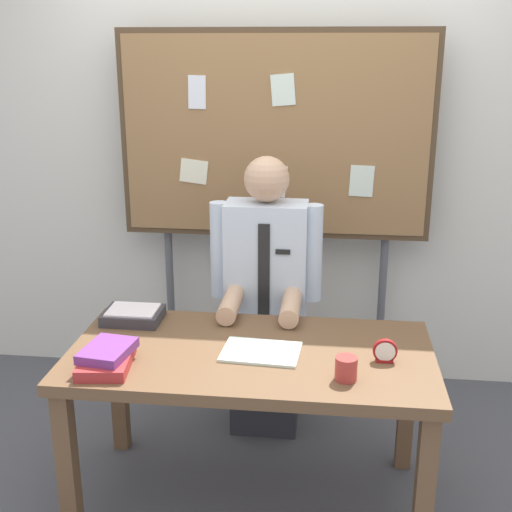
{
  "coord_description": "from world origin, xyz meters",
  "views": [
    {
      "loc": [
        0.31,
        -2.44,
        1.92
      ],
      "look_at": [
        0.0,
        0.19,
        1.08
      ],
      "focal_mm": 46.09,
      "sensor_mm": 36.0,
      "label": 1
    }
  ],
  "objects_px": {
    "desk": "(251,371)",
    "coffee_mug": "(346,369)",
    "bulletin_board": "(275,140)",
    "paper_tray": "(133,315)",
    "open_notebook": "(261,352)",
    "book_stack": "(107,357)",
    "desk_clock": "(385,352)",
    "person": "(266,307)"
  },
  "relations": [
    {
      "from": "person",
      "to": "desk_clock",
      "type": "height_order",
      "value": "person"
    },
    {
      "from": "open_notebook",
      "to": "coffee_mug",
      "type": "bearing_deg",
      "value": -28.44
    },
    {
      "from": "desk",
      "to": "paper_tray",
      "type": "height_order",
      "value": "paper_tray"
    },
    {
      "from": "paper_tray",
      "to": "bulletin_board",
      "type": "bearing_deg",
      "value": 55.28
    },
    {
      "from": "desk",
      "to": "desk_clock",
      "type": "height_order",
      "value": "desk_clock"
    },
    {
      "from": "bulletin_board",
      "to": "desk_clock",
      "type": "relative_size",
      "value": 20.97
    },
    {
      "from": "desk",
      "to": "desk_clock",
      "type": "distance_m",
      "value": 0.56
    },
    {
      "from": "bulletin_board",
      "to": "paper_tray",
      "type": "height_order",
      "value": "bulletin_board"
    },
    {
      "from": "bulletin_board",
      "to": "paper_tray",
      "type": "relative_size",
      "value": 7.76
    },
    {
      "from": "desk",
      "to": "bulletin_board",
      "type": "xyz_separation_m",
      "value": [
        -0.0,
        1.07,
        0.81
      ]
    },
    {
      "from": "paper_tray",
      "to": "desk",
      "type": "bearing_deg",
      "value": -23.12
    },
    {
      "from": "book_stack",
      "to": "desk_clock",
      "type": "relative_size",
      "value": 3.08
    },
    {
      "from": "book_stack",
      "to": "open_notebook",
      "type": "height_order",
      "value": "book_stack"
    },
    {
      "from": "bulletin_board",
      "to": "book_stack",
      "type": "relative_size",
      "value": 6.82
    },
    {
      "from": "desk",
      "to": "open_notebook",
      "type": "bearing_deg",
      "value": -24.01
    },
    {
      "from": "desk",
      "to": "open_notebook",
      "type": "xyz_separation_m",
      "value": [
        0.04,
        -0.02,
        0.1
      ]
    },
    {
      "from": "book_stack",
      "to": "desk",
      "type": "bearing_deg",
      "value": 20.69
    },
    {
      "from": "book_stack",
      "to": "person",
      "type": "bearing_deg",
      "value": 56.64
    },
    {
      "from": "coffee_mug",
      "to": "paper_tray",
      "type": "height_order",
      "value": "coffee_mug"
    },
    {
      "from": "desk",
      "to": "paper_tray",
      "type": "distance_m",
      "value": 0.63
    },
    {
      "from": "paper_tray",
      "to": "open_notebook",
      "type": "bearing_deg",
      "value": -23.19
    },
    {
      "from": "open_notebook",
      "to": "desk_clock",
      "type": "xyz_separation_m",
      "value": [
        0.5,
        -0.02,
        0.04
      ]
    },
    {
      "from": "book_stack",
      "to": "desk_clock",
      "type": "bearing_deg",
      "value": 8.7
    },
    {
      "from": "person",
      "to": "desk_clock",
      "type": "distance_m",
      "value": 0.86
    },
    {
      "from": "person",
      "to": "coffee_mug",
      "type": "bearing_deg",
      "value": -64.89
    },
    {
      "from": "desk",
      "to": "desk_clock",
      "type": "bearing_deg",
      "value": -4.09
    },
    {
      "from": "paper_tray",
      "to": "person",
      "type": "bearing_deg",
      "value": 33.24
    },
    {
      "from": "coffee_mug",
      "to": "open_notebook",
      "type": "bearing_deg",
      "value": 151.56
    },
    {
      "from": "desk_clock",
      "to": "paper_tray",
      "type": "bearing_deg",
      "value": 165.74
    },
    {
      "from": "bulletin_board",
      "to": "paper_tray",
      "type": "xyz_separation_m",
      "value": [
        -0.57,
        -0.82,
        -0.69
      ]
    },
    {
      "from": "person",
      "to": "paper_tray",
      "type": "bearing_deg",
      "value": -146.76
    },
    {
      "from": "bulletin_board",
      "to": "coffee_mug",
      "type": "height_order",
      "value": "bulletin_board"
    },
    {
      "from": "open_notebook",
      "to": "desk_clock",
      "type": "relative_size",
      "value": 3.27
    },
    {
      "from": "person",
      "to": "bulletin_board",
      "type": "height_order",
      "value": "bulletin_board"
    },
    {
      "from": "desk",
      "to": "person",
      "type": "height_order",
      "value": "person"
    },
    {
      "from": "desk",
      "to": "coffee_mug",
      "type": "xyz_separation_m",
      "value": [
        0.39,
        -0.2,
        0.14
      ]
    },
    {
      "from": "desk_clock",
      "to": "coffee_mug",
      "type": "distance_m",
      "value": 0.23
    },
    {
      "from": "person",
      "to": "open_notebook",
      "type": "xyz_separation_m",
      "value": [
        0.04,
        -0.64,
        0.06
      ]
    },
    {
      "from": "person",
      "to": "coffee_mug",
      "type": "relative_size",
      "value": 15.58
    },
    {
      "from": "book_stack",
      "to": "coffee_mug",
      "type": "distance_m",
      "value": 0.93
    },
    {
      "from": "desk_clock",
      "to": "paper_tray",
      "type": "height_order",
      "value": "desk_clock"
    },
    {
      "from": "desk",
      "to": "person",
      "type": "distance_m",
      "value": 0.62
    }
  ]
}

